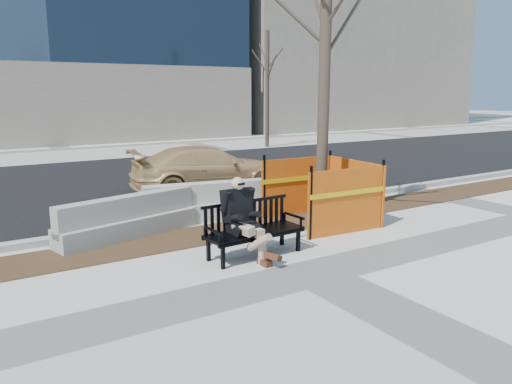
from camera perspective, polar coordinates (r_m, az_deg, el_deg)
ground at (r=7.40m, az=6.62°, el=-9.32°), size 120.00×120.00×0.00m
mulch_strip at (r=9.46m, az=-3.23°, el=-4.53°), size 40.00×1.20×0.02m
asphalt_street at (r=15.06m, az=-14.65°, el=1.21°), size 60.00×10.40×0.01m
curb at (r=10.26m, az=-5.79°, el=-2.96°), size 60.00×0.25×0.12m
bench at (r=8.05m, az=-0.16°, el=-7.47°), size 1.72×0.70×0.90m
seated_man at (r=7.97m, az=-1.71°, el=-7.68°), size 0.62×0.98×1.33m
tree_fence at (r=10.09m, az=7.51°, el=-3.59°), size 2.86×2.86×6.77m
sedan at (r=13.31m, az=-5.51°, el=0.17°), size 4.36×2.28×1.21m
jersey_barrier_left at (r=9.38m, az=-14.59°, el=-5.06°), size 2.78×1.18×0.78m
jersey_barrier_right at (r=10.32m, az=-5.22°, el=-3.20°), size 2.85×1.09×0.80m
far_tree_right at (r=23.85m, az=1.29°, el=5.31°), size 2.52×2.52×5.85m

